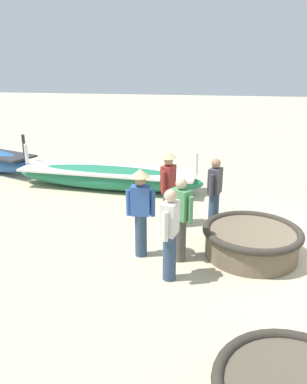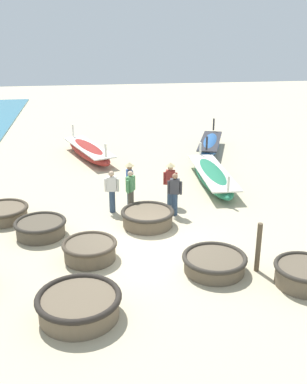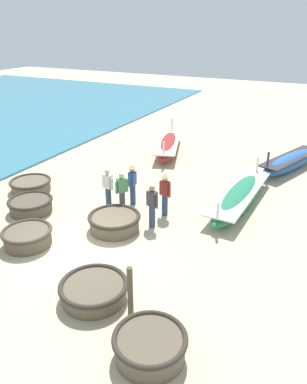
# 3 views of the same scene
# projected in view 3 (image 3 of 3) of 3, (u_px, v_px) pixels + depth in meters

# --- Properties ---
(ground_plane) EXTENTS (80.00, 80.00, 0.00)m
(ground_plane) POSITION_uv_depth(u_px,v_px,m) (82.00, 251.00, 11.76)
(ground_plane) COLOR #C6B793
(coracle_nearest) EXTENTS (1.83, 1.83, 0.56)m
(coracle_nearest) POSITION_uv_depth(u_px,v_px,m) (114.00, 221.00, 12.90)
(coracle_nearest) COLOR brown
(coracle_nearest) RESTS_ON ground
(coracle_far_left) EXTENTS (1.74, 1.74, 0.49)m
(coracle_far_left) POSITION_uv_depth(u_px,v_px,m) (31.00, 185.00, 15.91)
(coracle_far_left) COLOR brown
(coracle_far_left) RESTS_ON ground
(coracle_weathered) EXTENTS (1.67, 1.67, 0.53)m
(coracle_weathered) POSITION_uv_depth(u_px,v_px,m) (31.00, 205.00, 14.12)
(coracle_weathered) COLOR brown
(coracle_weathered) RESTS_ON ground
(coracle_upturned) EXTENTS (1.61, 1.61, 0.55)m
(coracle_upturned) POSITION_uv_depth(u_px,v_px,m) (27.00, 236.00, 12.02)
(coracle_upturned) COLOR brown
(coracle_upturned) RESTS_ON ground
(coracle_tilted) EXTENTS (1.81, 1.81, 0.49)m
(coracle_tilted) POSITION_uv_depth(u_px,v_px,m) (94.00, 290.00, 9.67)
(coracle_tilted) COLOR brown
(coracle_tilted) RESTS_ON ground
(coracle_front_left) EXTENTS (1.63, 1.63, 0.59)m
(coracle_front_left) POSITION_uv_depth(u_px,v_px,m) (150.00, 345.00, 7.94)
(coracle_front_left) COLOR brown
(coracle_front_left) RESTS_ON ground
(long_boat_white_hull) EXTENTS (2.56, 4.86, 1.38)m
(long_boat_white_hull) POSITION_uv_depth(u_px,v_px,m) (291.00, 162.00, 18.16)
(long_boat_white_hull) COLOR #285693
(long_boat_white_hull) RESTS_ON ground
(long_boat_red_hull) EXTENTS (2.72, 5.32, 1.30)m
(long_boat_red_hull) POSITION_uv_depth(u_px,v_px,m) (168.00, 145.00, 20.65)
(long_boat_red_hull) COLOR maroon
(long_boat_red_hull) RESTS_ON ground
(long_boat_green_hull) EXTENTS (1.40, 5.57, 1.18)m
(long_boat_green_hull) POSITION_uv_depth(u_px,v_px,m) (239.00, 196.00, 14.69)
(long_boat_green_hull) COLOR #237551
(long_boat_green_hull) RESTS_ON ground
(fisherman_by_coracle) EXTENTS (0.36, 0.53, 1.67)m
(fisherman_by_coracle) POSITION_uv_depth(u_px,v_px,m) (132.00, 182.00, 14.43)
(fisherman_by_coracle) COLOR #2D425B
(fisherman_by_coracle) RESTS_ON ground
(fisherman_with_hat) EXTENTS (0.52, 0.27, 1.57)m
(fisherman_with_hat) POSITION_uv_depth(u_px,v_px,m) (108.00, 187.00, 14.24)
(fisherman_with_hat) COLOR #2D425B
(fisherman_with_hat) RESTS_ON ground
(fisherman_hauling) EXTENTS (0.51, 0.36, 1.67)m
(fisherman_hauling) POSITION_uv_depth(u_px,v_px,m) (165.00, 191.00, 13.61)
(fisherman_hauling) COLOR #2D425B
(fisherman_hauling) RESTS_ON ground
(fisherman_standing_right) EXTENTS (0.37, 0.46, 1.57)m
(fisherman_standing_right) POSITION_uv_depth(u_px,v_px,m) (122.00, 191.00, 13.90)
(fisherman_standing_right) COLOR #4C473D
(fisherman_standing_right) RESTS_ON ground
(fisherman_standing_left) EXTENTS (0.51, 0.31, 1.57)m
(fisherman_standing_left) POSITION_uv_depth(u_px,v_px,m) (152.00, 205.00, 12.86)
(fisherman_standing_left) COLOR #2D425B
(fisherman_standing_left) RESTS_ON ground
(mooring_post_inland) EXTENTS (0.14, 0.14, 1.44)m
(mooring_post_inland) POSITION_uv_depth(u_px,v_px,m) (130.00, 293.00, 8.88)
(mooring_post_inland) COLOR brown
(mooring_post_inland) RESTS_ON ground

